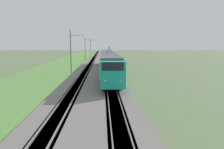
# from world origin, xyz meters

# --- Properties ---
(ballast_main) EXTENTS (240.00, 4.40, 0.30)m
(ballast_main) POSITION_xyz_m (50.00, 0.00, 0.15)
(ballast_main) COLOR slate
(ballast_main) RESTS_ON ground
(ballast_adjacent) EXTENTS (240.00, 4.40, 0.30)m
(ballast_adjacent) POSITION_xyz_m (50.00, -4.40, 0.15)
(ballast_adjacent) COLOR slate
(ballast_adjacent) RESTS_ON ground
(track_main) EXTENTS (240.00, 1.57, 0.45)m
(track_main) POSITION_xyz_m (50.00, 0.00, 0.16)
(track_main) COLOR #4C4238
(track_main) RESTS_ON ground
(track_adjacent) EXTENTS (240.00, 1.57, 0.45)m
(track_adjacent) POSITION_xyz_m (50.00, -4.40, 0.16)
(track_adjacent) COLOR #4C4238
(track_adjacent) RESTS_ON ground
(grass_verge) EXTENTS (240.00, 13.98, 0.12)m
(grass_verge) POSITION_xyz_m (50.00, 5.90, 0.06)
(grass_verge) COLOR #5B8E42
(grass_verge) RESTS_ON ground
(passenger_train) EXTENTS (39.17, 2.83, 5.18)m
(passenger_train) POSITION_xyz_m (39.32, -4.40, 2.44)
(passenger_train) COLOR #19A88E
(passenger_train) RESTS_ON ground
(catenary_mast_mid) EXTENTS (0.22, 2.56, 8.19)m
(catenary_mast_mid) POSITION_xyz_m (39.48, 2.60, 4.23)
(catenary_mast_mid) COLOR slate
(catenary_mast_mid) RESTS_ON ground
(catenary_mast_far) EXTENTS (0.22, 2.56, 7.93)m
(catenary_mast_far) POSITION_xyz_m (74.19, 2.60, 4.10)
(catenary_mast_far) COLOR slate
(catenary_mast_far) RESTS_ON ground
(catenary_mast_distant) EXTENTS (0.22, 2.56, 8.29)m
(catenary_mast_distant) POSITION_xyz_m (108.90, 2.60, 4.28)
(catenary_mast_distant) COLOR slate
(catenary_mast_distant) RESTS_ON ground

